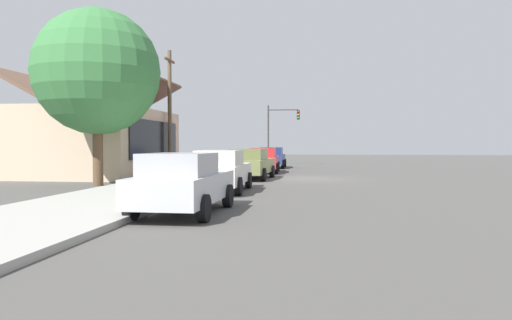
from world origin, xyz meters
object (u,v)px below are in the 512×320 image
(car_ivory, at_px, (221,170))
(shade_tree, at_px, (97,72))
(car_navy, at_px, (272,157))
(traffic_light_main, at_px, (280,125))
(car_olive, at_px, (250,164))
(utility_pole_wooden, at_px, (170,109))
(car_silver, at_px, (183,183))
(fire_hydrant_red, at_px, (201,175))
(car_cherry, at_px, (263,160))

(car_ivory, relative_size, shade_tree, 0.61)
(car_navy, distance_m, traffic_light_main, 5.69)
(car_olive, bearing_deg, utility_pole_wooden, 58.92)
(car_silver, xyz_separation_m, car_ivory, (5.92, 0.20, 0.00))
(traffic_light_main, bearing_deg, fire_hydrant_red, 175.62)
(car_navy, height_order, fire_hydrant_red, car_navy)
(car_navy, xyz_separation_m, fire_hydrant_red, (-16.67, 1.42, -0.32))
(car_olive, bearing_deg, fire_hydrant_red, 165.60)
(car_ivory, relative_size, utility_pole_wooden, 0.62)
(car_cherry, distance_m, fire_hydrant_red, 10.57)
(utility_pole_wooden, bearing_deg, shade_tree, 176.30)
(car_navy, distance_m, fire_hydrant_red, 16.73)
(car_silver, relative_size, car_cherry, 0.91)
(shade_tree, bearing_deg, utility_pole_wooden, -3.70)
(car_ivory, bearing_deg, traffic_light_main, -2.15)
(car_silver, height_order, utility_pole_wooden, utility_pole_wooden)
(utility_pole_wooden, bearing_deg, car_olive, -124.14)
(car_cherry, bearing_deg, traffic_light_main, -4.00)
(car_navy, xyz_separation_m, shade_tree, (-16.81, 5.97, 4.13))
(car_ivory, xyz_separation_m, traffic_light_main, (23.70, -0.34, 2.68))
(car_ivory, relative_size, traffic_light_main, 0.90)
(car_olive, xyz_separation_m, fire_hydrant_red, (-4.64, 1.46, -0.32))
(car_navy, distance_m, utility_pole_wooden, 10.41)
(car_cherry, xyz_separation_m, shade_tree, (-10.61, 6.04, 4.12))
(car_silver, height_order, shade_tree, shade_tree)
(car_silver, height_order, traffic_light_main, traffic_light_main)
(shade_tree, bearing_deg, car_silver, -142.05)
(utility_pole_wooden, height_order, fire_hydrant_red, utility_pole_wooden)
(traffic_light_main, bearing_deg, car_cherry, 179.14)
(car_ivory, relative_size, car_cherry, 0.95)
(shade_tree, bearing_deg, car_ivory, -107.68)
(car_silver, distance_m, fire_hydrant_red, 8.09)
(car_cherry, relative_size, traffic_light_main, 0.95)
(car_cherry, height_order, traffic_light_main, traffic_light_main)
(fire_hydrant_red, bearing_deg, utility_pole_wooden, 25.61)
(car_navy, xyz_separation_m, utility_pole_wooden, (-8.32, 5.42, 3.11))
(shade_tree, relative_size, traffic_light_main, 1.48)
(shade_tree, distance_m, utility_pole_wooden, 8.57)
(fire_hydrant_red, bearing_deg, traffic_light_main, -4.38)
(car_ivory, relative_size, car_navy, 1.05)
(traffic_light_main, bearing_deg, car_silver, 179.74)
(car_ivory, xyz_separation_m, car_olive, (6.66, -0.14, 0.00))
(car_silver, bearing_deg, car_olive, 1.16)
(car_navy, height_order, traffic_light_main, traffic_light_main)
(car_olive, height_order, shade_tree, shade_tree)
(traffic_light_main, bearing_deg, car_olive, 179.33)
(shade_tree, xyz_separation_m, traffic_light_main, (21.83, -6.21, -1.45))
(car_silver, height_order, car_ivory, same)
(car_navy, xyz_separation_m, traffic_light_main, (5.02, -0.24, 2.68))
(car_silver, bearing_deg, traffic_light_main, 0.60)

